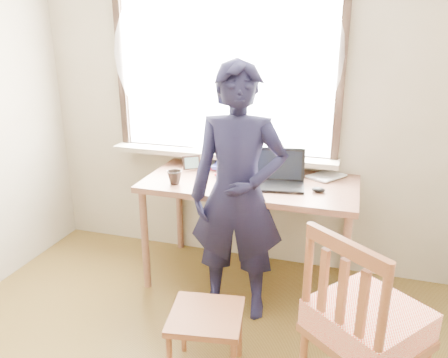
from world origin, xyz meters
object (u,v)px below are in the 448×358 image
(desk, at_px, (250,191))
(person, at_px, (238,195))
(laptop, at_px, (279,177))
(work_chair, at_px, (206,323))
(side_chair, at_px, (365,324))
(mug_white, at_px, (249,167))
(mug_dark, at_px, (175,177))

(desk, height_order, person, person)
(laptop, xyz_separation_m, work_chair, (-0.20, -1.02, -0.55))
(work_chair, bearing_deg, person, 90.15)
(side_chair, height_order, person, person)
(mug_white, height_order, mug_dark, mug_dark)
(laptop, xyz_separation_m, mug_white, (-0.26, 0.20, -0.02))
(desk, relative_size, work_chair, 3.42)
(laptop, height_order, mug_dark, laptop)
(work_chair, bearing_deg, laptop, 78.97)
(laptop, relative_size, person, 0.23)
(mug_white, bearing_deg, desk, -73.53)
(laptop, height_order, person, person)
(desk, height_order, mug_white, mug_white)
(work_chair, height_order, side_chair, side_chair)
(work_chair, xyz_separation_m, person, (-0.00, 0.65, 0.52))
(mug_white, relative_size, side_chair, 0.10)
(mug_dark, bearing_deg, mug_white, 41.99)
(desk, distance_m, mug_white, 0.22)
(side_chair, xyz_separation_m, person, (-0.82, 0.69, 0.31))
(mug_dark, height_order, side_chair, side_chair)
(work_chair, relative_size, person, 0.26)
(mug_white, xyz_separation_m, person, (0.06, -0.57, -0.01))
(person, bearing_deg, work_chair, -97.11)
(work_chair, relative_size, side_chair, 0.43)
(desk, xyz_separation_m, work_chair, (0.01, -1.05, -0.40))
(laptop, bearing_deg, person, -118.59)
(desk, relative_size, side_chair, 1.47)
(desk, xyz_separation_m, laptop, (0.21, -0.03, 0.14))
(person, bearing_deg, side_chair, -47.27)
(laptop, height_order, side_chair, laptop)
(laptop, distance_m, work_chair, 1.17)
(mug_white, relative_size, work_chair, 0.24)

